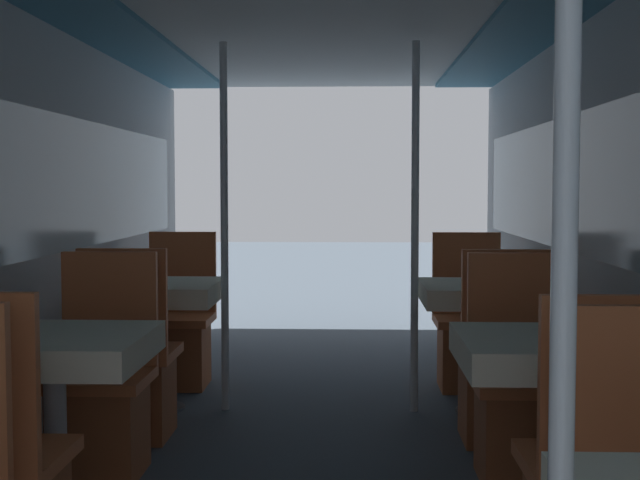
% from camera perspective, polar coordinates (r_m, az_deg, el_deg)
% --- Properties ---
extents(dining_table_left_1, '(0.72, 0.72, 0.76)m').
position_cam_1_polar(dining_table_left_1, '(3.61, -16.66, -7.18)').
color(dining_table_left_1, '#4C4C51').
rests_on(dining_table_left_1, ground_plane).
extents(chair_left_far_1, '(0.45, 0.45, 1.01)m').
position_cam_1_polar(chair_left_far_1, '(4.27, -13.86, -10.47)').
color(chair_left_far_1, brown).
rests_on(chair_left_far_1, ground_plane).
extents(dining_table_left_2, '(0.72, 0.72, 0.76)m').
position_cam_1_polar(dining_table_left_2, '(5.35, -10.37, -3.65)').
color(dining_table_left_2, '#4C4C51').
rests_on(dining_table_left_2, ground_plane).
extents(chair_left_near_2, '(0.45, 0.45, 1.01)m').
position_cam_1_polar(chair_left_near_2, '(4.82, -11.93, -8.83)').
color(chair_left_near_2, brown).
rests_on(chair_left_near_2, ground_plane).
extents(chair_left_far_2, '(0.45, 0.45, 1.01)m').
position_cam_1_polar(chair_left_far_2, '(6.00, -9.05, -6.35)').
color(chair_left_far_2, brown).
rests_on(chair_left_far_2, ground_plane).
extents(support_pole_left_2, '(0.05, 0.05, 2.16)m').
position_cam_1_polar(support_pole_left_2, '(5.24, -6.14, 0.78)').
color(support_pole_left_2, silver).
rests_on(support_pole_left_2, ground_plane).
extents(support_pole_right_0, '(0.05, 0.05, 2.16)m').
position_cam_1_polar(support_pole_right_0, '(1.60, 15.30, -5.52)').
color(support_pole_right_0, silver).
rests_on(support_pole_right_0, ground_plane).
extents(dining_table_right_1, '(0.72, 0.72, 0.76)m').
position_cam_1_polar(dining_table_right_1, '(3.51, 14.77, -7.46)').
color(dining_table_right_1, '#4C4C51').
rests_on(dining_table_right_1, ground_plane).
extents(chair_right_far_1, '(0.45, 0.45, 1.01)m').
position_cam_1_polar(chair_right_far_1, '(4.18, 12.80, -10.75)').
color(chair_right_far_1, brown).
rests_on(chair_right_far_1, ground_plane).
extents(dining_table_right_2, '(0.72, 0.72, 0.76)m').
position_cam_1_polar(dining_table_right_2, '(5.28, 10.42, -3.74)').
color(dining_table_right_2, '#4C4C51').
rests_on(dining_table_right_2, ground_plane).
extents(chair_right_near_2, '(0.45, 0.45, 1.01)m').
position_cam_1_polar(chair_right_near_2, '(4.74, 11.47, -9.03)').
color(chair_right_near_2, brown).
rests_on(chair_right_near_2, ground_plane).
extents(chair_right_far_2, '(0.45, 0.45, 1.01)m').
position_cam_1_polar(chair_right_far_2, '(5.94, 9.51, -6.46)').
color(chair_right_far_2, brown).
rests_on(chair_right_far_2, ground_plane).
extents(support_pole_right_2, '(0.05, 0.05, 2.16)m').
position_cam_1_polar(support_pole_right_2, '(5.20, 6.10, 0.76)').
color(support_pole_right_2, silver).
rests_on(support_pole_right_2, ground_plane).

